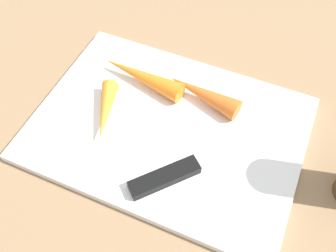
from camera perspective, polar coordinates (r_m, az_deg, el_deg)
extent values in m
plane|color=#8C6D4C|center=(0.52, 0.00, -0.76)|extent=(1.40, 1.40, 0.00)
cube|color=white|center=(0.52, 0.00, -0.38)|extent=(0.36, 0.26, 0.01)
cube|color=#B7B7BC|center=(0.50, 9.98, -3.56)|extent=(0.09, 0.09, 0.00)
cube|color=black|center=(0.47, -0.51, -7.73)|extent=(0.08, 0.08, 0.01)
cone|color=orange|center=(0.52, -9.42, 2.24)|extent=(0.06, 0.10, 0.02)
cone|color=orange|center=(0.55, -4.06, 7.54)|extent=(0.13, 0.05, 0.03)
cone|color=orange|center=(0.53, 5.20, 4.90)|extent=(0.11, 0.05, 0.03)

